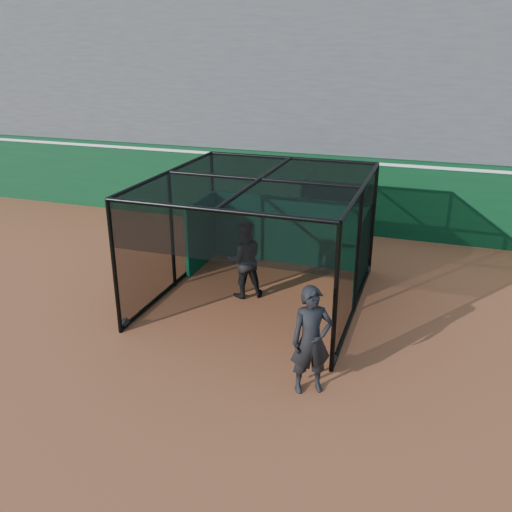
% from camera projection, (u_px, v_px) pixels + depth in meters
% --- Properties ---
extents(ground, '(120.00, 120.00, 0.00)m').
position_uv_depth(ground, '(204.00, 353.00, 10.86)').
color(ground, brown).
rests_on(ground, ground).
extents(outfield_wall, '(50.00, 0.50, 2.50)m').
position_uv_depth(outfield_wall, '(307.00, 190.00, 17.89)').
color(outfield_wall, '#093419').
rests_on(outfield_wall, ground).
extents(grandstand, '(50.00, 7.85, 8.95)m').
position_uv_depth(grandstand, '(335.00, 82.00, 20.05)').
color(grandstand, '#4C4C4F').
rests_on(grandstand, ground).
extents(batting_cage, '(4.68, 5.22, 2.95)m').
position_uv_depth(batting_cage, '(260.00, 241.00, 12.69)').
color(batting_cage, black).
rests_on(batting_cage, ground).
extents(batter, '(1.16, 1.09, 1.90)m').
position_uv_depth(batter, '(244.00, 260.00, 13.00)').
color(batter, black).
rests_on(batter, ground).
extents(on_deck_player, '(0.87, 0.78, 2.00)m').
position_uv_depth(on_deck_player, '(311.00, 341.00, 9.35)').
color(on_deck_player, black).
rests_on(on_deck_player, ground).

